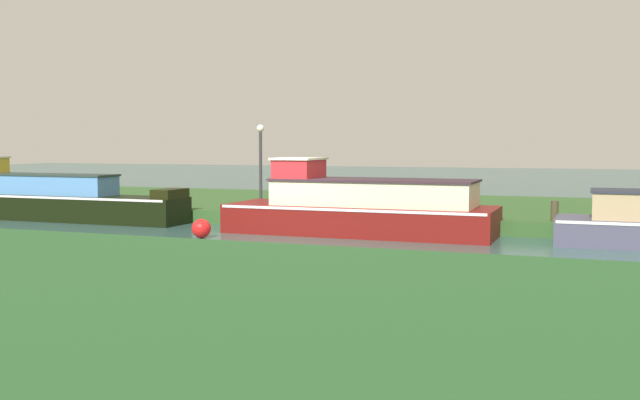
% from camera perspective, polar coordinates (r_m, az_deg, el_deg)
% --- Properties ---
extents(ground_plane, '(120.00, 120.00, 0.00)m').
position_cam_1_polar(ground_plane, '(19.59, -2.96, -2.83)').
color(ground_plane, '#335652').
extents(riverbank_far, '(72.00, 10.00, 0.40)m').
position_cam_1_polar(riverbank_far, '(26.10, 3.25, -0.59)').
color(riverbank_far, '#315726').
rests_on(riverbank_far, ground_plane).
extents(riverbank_near, '(72.00, 10.00, 0.40)m').
position_cam_1_polar(riverbank_near, '(11.99, -20.71, -6.74)').
color(riverbank_near, '#265327').
rests_on(riverbank_near, ground_plane).
extents(maroon_barge, '(7.37, 2.42, 2.08)m').
position_cam_1_polar(maroon_barge, '(19.99, 3.25, -0.64)').
color(maroon_barge, maroon).
rests_on(maroon_barge, ground_plane).
extents(black_cruiser, '(10.06, 1.49, 2.05)m').
position_cam_1_polar(black_cruiser, '(25.49, -20.81, 0.05)').
color(black_cruiser, black).
rests_on(black_cruiser, ground_plane).
extents(lamp_post, '(0.24, 0.24, 2.69)m').
position_cam_1_polar(lamp_post, '(23.49, -4.67, 3.52)').
color(lamp_post, '#333338').
rests_on(lamp_post, riverbank_far).
extents(mooring_post_near, '(0.20, 0.20, 0.55)m').
position_cam_1_polar(mooring_post_near, '(20.41, 17.88, -0.84)').
color(mooring_post_near, '#433C27').
rests_on(mooring_post_near, riverbank_far).
extents(mooring_post_far, '(0.19, 0.19, 0.86)m').
position_cam_1_polar(mooring_post_far, '(20.40, 23.73, -0.57)').
color(mooring_post_far, brown).
rests_on(mooring_post_far, riverbank_far).
extents(channel_buoy, '(0.51, 0.51, 0.51)m').
position_cam_1_polar(channel_buoy, '(19.36, -9.27, -2.21)').
color(channel_buoy, red).
rests_on(channel_buoy, ground_plane).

